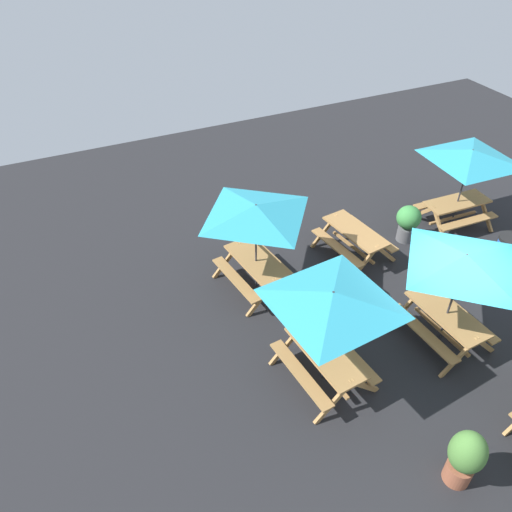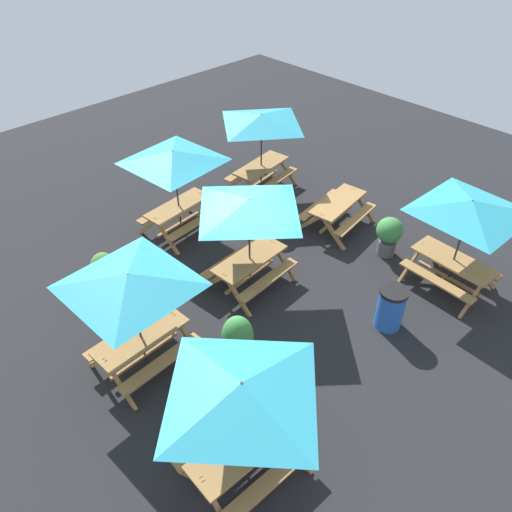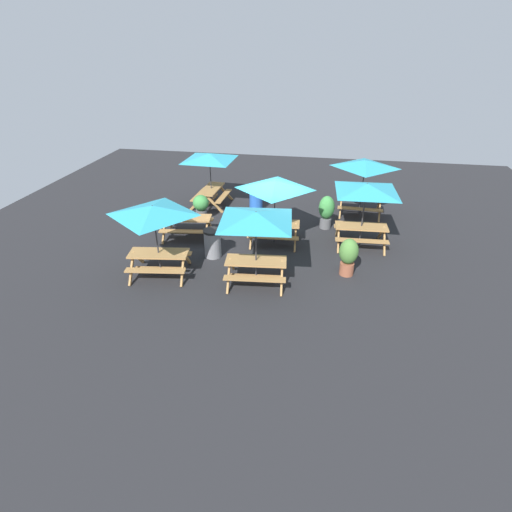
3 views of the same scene
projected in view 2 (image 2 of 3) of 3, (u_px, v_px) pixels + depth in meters
ground_plane at (252, 283)px, 11.57m from camera, size 24.18×24.18×0.00m
picnic_table_0 at (337, 208)px, 13.00m from camera, size 1.97×1.73×0.81m
picnic_table_1 at (174, 163)px, 11.96m from camera, size 2.82×2.82×2.34m
picnic_table_2 at (261, 125)px, 13.63m from camera, size 2.26×2.26×2.34m
picnic_table_3 at (130, 287)px, 8.50m from camera, size 2.83×2.83×2.34m
picnic_table_4 at (469, 213)px, 10.26m from camera, size 2.83×2.83×2.34m
picnic_table_5 at (249, 212)px, 10.30m from camera, size 2.12×2.12×2.34m
picnic_table_6 at (242, 397)px, 6.78m from camera, size 2.08×2.08×2.34m
trash_bin_blue at (390, 308)px, 10.23m from camera, size 0.59×0.59×0.98m
trash_bin_gray at (264, 210)px, 13.06m from camera, size 0.59×0.59×0.98m
potted_plant_0 at (389, 234)px, 12.04m from camera, size 0.64×0.64×1.03m
potted_plant_1 at (105, 274)px, 10.78m from camera, size 0.59×0.59×1.22m
potted_plant_2 at (238, 341)px, 9.23m from camera, size 0.60×0.60×1.30m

